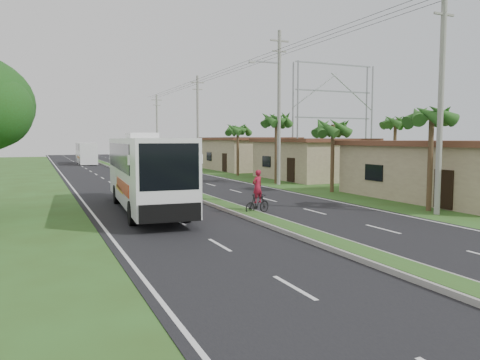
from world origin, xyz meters
name	(u,v)px	position (x,y,z in m)	size (l,w,h in m)	color
ground	(308,237)	(0.00, 0.00, 0.00)	(180.00, 180.00, 0.00)	#344E1C
road_asphalt	(167,187)	(0.00, 20.00, 0.01)	(14.00, 160.00, 0.02)	black
median_strip	(167,185)	(0.00, 20.00, 0.10)	(1.20, 160.00, 0.18)	gray
lane_edge_left	(74,191)	(-6.70, 20.00, 0.00)	(0.12, 160.00, 0.01)	silver
lane_edge_right	(247,183)	(6.70, 20.00, 0.00)	(0.12, 160.00, 0.01)	silver
shop_near	(454,170)	(14.00, 6.00, 1.78)	(8.60, 12.60, 3.52)	#9C896A
shop_mid	(311,158)	(14.00, 22.00, 1.86)	(7.60, 10.60, 3.67)	#9C896A
shop_far	(247,153)	(14.00, 36.00, 1.93)	(8.60, 11.60, 3.82)	#9C896A
palm_verge_a	(432,116)	(9.00, 3.00, 4.74)	(2.40, 2.40, 5.45)	#473321
palm_verge_b	(333,128)	(9.40, 12.00, 4.36)	(2.40, 2.40, 5.05)	#473321
palm_verge_c	(276,120)	(8.80, 19.00, 5.12)	(2.40, 2.40, 5.85)	#473321
palm_verge_d	(238,130)	(9.30, 28.00, 4.55)	(2.40, 2.40, 5.25)	#473321
palm_behind_shop	(395,123)	(17.50, 15.00, 4.93)	(2.40, 2.40, 5.65)	#473321
utility_pole_a	(441,95)	(8.50, 2.00, 5.67)	(1.60, 0.28, 11.00)	gray
utility_pole_b	(279,105)	(8.47, 18.00, 6.26)	(3.20, 0.28, 12.00)	gray
utility_pole_c	(198,122)	(8.50, 38.00, 5.67)	(1.60, 0.28, 11.00)	gray
utility_pole_d	(157,128)	(8.50, 58.00, 5.42)	(1.60, 0.28, 10.50)	gray
billboard_lattice	(334,111)	(22.00, 30.00, 6.82)	(10.18, 1.18, 12.07)	gray
coach_bus_main	(145,168)	(-4.10, 8.70, 2.16)	(3.33, 12.30, 3.93)	white
coach_bus_far	(86,152)	(-2.36, 56.54, 1.74)	(2.55, 10.60, 3.07)	white
motorcyclist	(257,198)	(0.60, 5.53, 0.77)	(1.64, 0.97, 2.14)	black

